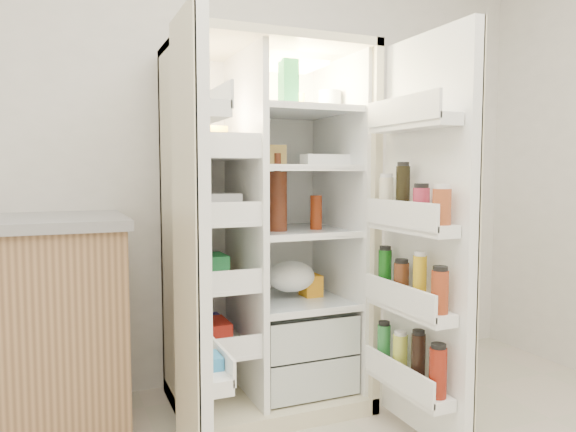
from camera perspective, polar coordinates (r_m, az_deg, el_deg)
name	(u,v)px	position (r m, az deg, el deg)	size (l,w,h in m)	color
wall_back	(216,141)	(3.06, -7.57, 7.77)	(4.00, 0.02, 2.70)	silver
refrigerator	(265,257)	(2.81, -2.42, -4.28)	(0.92, 0.70, 1.80)	beige
freezer_door	(192,249)	(2.07, -10.00, -3.46)	(0.15, 0.40, 1.72)	white
fridge_door	(424,246)	(2.41, 13.99, -3.02)	(0.17, 0.58, 1.72)	white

